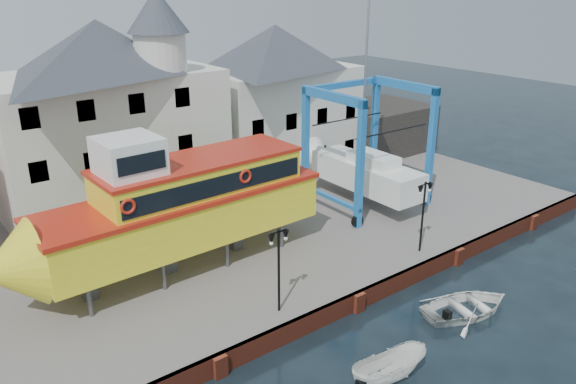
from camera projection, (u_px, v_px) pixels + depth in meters
ground at (358, 311)px, 28.03m from camera, size 140.00×140.00×0.00m
hardstanding at (238, 229)px, 35.98m from camera, size 44.00×22.00×1.00m
quay_wall at (357, 301)px, 27.93m from camera, size 44.00×0.47×1.00m
building_white_main at (109, 114)px, 36.22m from camera, size 14.00×8.30×14.00m
building_white_right at (276, 97)px, 44.84m from camera, size 12.00×8.00×11.20m
shed_dark at (379, 127)px, 50.35m from camera, size 8.00×7.00×4.00m
lamp_post_left at (279, 249)px, 25.14m from camera, size 1.12×0.32×4.20m
lamp_post_right at (424, 199)px, 30.84m from camera, size 1.12×0.32×4.20m
tour_boat at (165, 209)px, 28.50m from camera, size 17.59×4.69×7.61m
travel_lift at (357, 164)px, 38.60m from camera, size 7.33×10.29×15.48m
motorboat_a at (388, 379)px, 23.25m from camera, size 3.78×1.99×1.39m
motorboat_b at (466, 313)px, 27.86m from camera, size 5.50×4.51×0.99m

